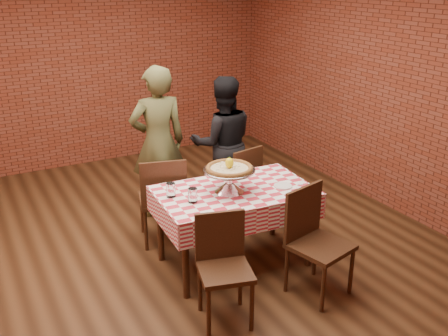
{
  "coord_description": "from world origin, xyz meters",
  "views": [
    {
      "loc": [
        -1.6,
        -4.12,
        2.63
      ],
      "look_at": [
        0.47,
        -0.31,
        0.95
      ],
      "focal_mm": 41.2,
      "sensor_mm": 36.0,
      "label": 1
    }
  ],
  "objects_px": {
    "table": "(234,227)",
    "diner_black": "(223,143)",
    "diner_olive": "(158,143)",
    "water_glass_right": "(171,190)",
    "condiment_caddy": "(224,170)",
    "chair_far_right": "(237,183)",
    "pizza": "(229,169)",
    "water_glass_left": "(193,195)",
    "chair_near_left": "(225,273)",
    "pizza_stand": "(229,180)",
    "chair_near_right": "(321,245)",
    "chair_far_left": "(162,198)"
  },
  "relations": [
    {
      "from": "chair_near_right",
      "to": "chair_near_left",
      "type": "bearing_deg",
      "value": 163.06
    },
    {
      "from": "chair_near_left",
      "to": "chair_far_left",
      "type": "xyz_separation_m",
      "value": [
        0.08,
        1.48,
        0.03
      ]
    },
    {
      "from": "pizza",
      "to": "water_glass_left",
      "type": "bearing_deg",
      "value": -172.44
    },
    {
      "from": "pizza_stand",
      "to": "pizza",
      "type": "bearing_deg",
      "value": 0.0
    },
    {
      "from": "pizza",
      "to": "chair_near_right",
      "type": "distance_m",
      "value": 1.03
    },
    {
      "from": "water_glass_right",
      "to": "chair_near_right",
      "type": "relative_size",
      "value": 0.14
    },
    {
      "from": "pizza",
      "to": "chair_near_right",
      "type": "relative_size",
      "value": 0.45
    },
    {
      "from": "water_glass_left",
      "to": "water_glass_right",
      "type": "height_order",
      "value": "same"
    },
    {
      "from": "pizza_stand",
      "to": "diner_olive",
      "type": "relative_size",
      "value": 0.28
    },
    {
      "from": "table",
      "to": "diner_black",
      "type": "height_order",
      "value": "diner_black"
    },
    {
      "from": "diner_olive",
      "to": "diner_black",
      "type": "xyz_separation_m",
      "value": [
        0.73,
        -0.14,
        -0.08
      ]
    },
    {
      "from": "pizza",
      "to": "diner_black",
      "type": "xyz_separation_m",
      "value": [
        0.59,
        1.21,
        -0.2
      ]
    },
    {
      "from": "table",
      "to": "condiment_caddy",
      "type": "distance_m",
      "value": 0.56
    },
    {
      "from": "chair_near_left",
      "to": "diner_olive",
      "type": "relative_size",
      "value": 0.51
    },
    {
      "from": "chair_far_left",
      "to": "chair_far_right",
      "type": "distance_m",
      "value": 0.9
    },
    {
      "from": "condiment_caddy",
      "to": "chair_far_left",
      "type": "xyz_separation_m",
      "value": [
        -0.48,
        0.43,
        -0.36
      ]
    },
    {
      "from": "table",
      "to": "chair_near_left",
      "type": "relative_size",
      "value": 1.59
    },
    {
      "from": "chair_far_left",
      "to": "water_glass_left",
      "type": "bearing_deg",
      "value": 102.56
    },
    {
      "from": "chair_far_right",
      "to": "diner_olive",
      "type": "relative_size",
      "value": 0.51
    },
    {
      "from": "water_glass_right",
      "to": "chair_near_right",
      "type": "xyz_separation_m",
      "value": [
        0.96,
        -0.91,
        -0.35
      ]
    },
    {
      "from": "chair_near_left",
      "to": "diner_black",
      "type": "height_order",
      "value": "diner_black"
    },
    {
      "from": "condiment_caddy",
      "to": "chair_far_right",
      "type": "bearing_deg",
      "value": 74.4
    },
    {
      "from": "diner_olive",
      "to": "water_glass_right",
      "type": "bearing_deg",
      "value": 79.98
    },
    {
      "from": "condiment_caddy",
      "to": "chair_far_right",
      "type": "relative_size",
      "value": 0.16
    },
    {
      "from": "pizza_stand",
      "to": "chair_near_right",
      "type": "xyz_separation_m",
      "value": [
        0.46,
        -0.77,
        -0.4
      ]
    },
    {
      "from": "water_glass_right",
      "to": "condiment_caddy",
      "type": "xyz_separation_m",
      "value": [
        0.63,
        0.19,
        0.01
      ]
    },
    {
      "from": "water_glass_right",
      "to": "chair_near_left",
      "type": "bearing_deg",
      "value": -85.11
    },
    {
      "from": "water_glass_left",
      "to": "chair_far_right",
      "type": "bearing_deg",
      "value": 42.42
    },
    {
      "from": "pizza_stand",
      "to": "diner_olive",
      "type": "height_order",
      "value": "diner_olive"
    },
    {
      "from": "water_glass_right",
      "to": "diner_black",
      "type": "height_order",
      "value": "diner_black"
    },
    {
      "from": "table",
      "to": "diner_olive",
      "type": "bearing_deg",
      "value": 98.73
    },
    {
      "from": "pizza_stand",
      "to": "chair_far_right",
      "type": "bearing_deg",
      "value": 55.93
    },
    {
      "from": "diner_olive",
      "to": "diner_black",
      "type": "distance_m",
      "value": 0.75
    },
    {
      "from": "water_glass_left",
      "to": "chair_near_right",
      "type": "distance_m",
      "value": 1.16
    },
    {
      "from": "water_glass_left",
      "to": "water_glass_right",
      "type": "relative_size",
      "value": 1.0
    },
    {
      "from": "water_glass_left",
      "to": "condiment_caddy",
      "type": "height_order",
      "value": "condiment_caddy"
    },
    {
      "from": "pizza",
      "to": "water_glass_right",
      "type": "relative_size",
      "value": 3.3
    },
    {
      "from": "water_glass_left",
      "to": "diner_olive",
      "type": "xyz_separation_m",
      "value": [
        0.24,
        1.39,
        0.03
      ]
    },
    {
      "from": "table",
      "to": "chair_far_right",
      "type": "xyz_separation_m",
      "value": [
        0.48,
        0.79,
        0.06
      ]
    },
    {
      "from": "chair_near_right",
      "to": "diner_olive",
      "type": "distance_m",
      "value": 2.23
    },
    {
      "from": "water_glass_left",
      "to": "chair_far_right",
      "type": "height_order",
      "value": "water_glass_left"
    },
    {
      "from": "condiment_caddy",
      "to": "chair_far_left",
      "type": "distance_m",
      "value": 0.74
    },
    {
      "from": "pizza_stand",
      "to": "chair_far_left",
      "type": "height_order",
      "value": "pizza_stand"
    },
    {
      "from": "pizza",
      "to": "water_glass_right",
      "type": "distance_m",
      "value": 0.55
    },
    {
      "from": "pizza",
      "to": "condiment_caddy",
      "type": "distance_m",
      "value": 0.38
    },
    {
      "from": "water_glass_left",
      "to": "water_glass_right",
      "type": "xyz_separation_m",
      "value": [
        -0.12,
        0.2,
        0.0
      ]
    },
    {
      "from": "pizza_stand",
      "to": "water_glass_left",
      "type": "relative_size",
      "value": 3.75
    },
    {
      "from": "chair_near_right",
      "to": "diner_olive",
      "type": "relative_size",
      "value": 0.55
    },
    {
      "from": "chair_far_right",
      "to": "diner_black",
      "type": "bearing_deg",
      "value": -107.94
    },
    {
      "from": "diner_olive",
      "to": "chair_far_right",
      "type": "bearing_deg",
      "value": 148.0
    }
  ]
}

